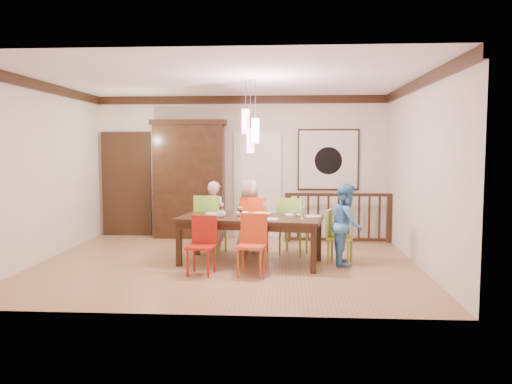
# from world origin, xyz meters

# --- Properties ---
(floor) EXTENTS (6.00, 6.00, 0.00)m
(floor) POSITION_xyz_m (0.00, 0.00, 0.00)
(floor) COLOR olive
(floor) RESTS_ON ground
(ceiling) EXTENTS (6.00, 6.00, 0.00)m
(ceiling) POSITION_xyz_m (0.00, 0.00, 2.90)
(ceiling) COLOR white
(ceiling) RESTS_ON wall_back
(wall_back) EXTENTS (6.00, 0.00, 6.00)m
(wall_back) POSITION_xyz_m (0.00, 2.50, 1.45)
(wall_back) COLOR beige
(wall_back) RESTS_ON floor
(wall_left) EXTENTS (0.00, 5.00, 5.00)m
(wall_left) POSITION_xyz_m (-3.00, 0.00, 1.45)
(wall_left) COLOR beige
(wall_left) RESTS_ON floor
(wall_right) EXTENTS (0.00, 5.00, 5.00)m
(wall_right) POSITION_xyz_m (3.00, 0.00, 1.45)
(wall_right) COLOR beige
(wall_right) RESTS_ON floor
(crown_molding) EXTENTS (6.00, 5.00, 0.16)m
(crown_molding) POSITION_xyz_m (0.00, 0.00, 2.82)
(crown_molding) COLOR black
(crown_molding) RESTS_ON wall_back
(panel_door) EXTENTS (1.04, 0.07, 2.24)m
(panel_door) POSITION_xyz_m (-2.40, 2.45, 1.05)
(panel_door) COLOR black
(panel_door) RESTS_ON wall_back
(white_doorway) EXTENTS (0.97, 0.05, 2.22)m
(white_doorway) POSITION_xyz_m (0.35, 2.46, 1.05)
(white_doorway) COLOR silver
(white_doorway) RESTS_ON wall_back
(painting) EXTENTS (1.25, 0.06, 1.25)m
(painting) POSITION_xyz_m (1.80, 2.46, 1.60)
(painting) COLOR black
(painting) RESTS_ON wall_back
(pendant_cluster) EXTENTS (0.27, 0.21, 1.14)m
(pendant_cluster) POSITION_xyz_m (0.38, 0.00, 2.11)
(pendant_cluster) COLOR #F94A77
(pendant_cluster) RESTS_ON ceiling
(dining_table) EXTENTS (2.38, 1.36, 0.75)m
(dining_table) POSITION_xyz_m (0.38, 0.00, 0.67)
(dining_table) COLOR black
(dining_table) RESTS_ON floor
(chair_far_left) EXTENTS (0.58, 0.58, 1.02)m
(chair_far_left) POSITION_xyz_m (-0.36, 0.77, 0.59)
(chair_far_left) COLOR #84CE3C
(chair_far_left) RESTS_ON floor
(chair_far_mid) EXTENTS (0.51, 0.51, 1.00)m
(chair_far_mid) POSITION_xyz_m (0.41, 0.75, 0.57)
(chair_far_mid) COLOR #E94211
(chair_far_mid) RESTS_ON floor
(chair_far_right) EXTENTS (0.58, 0.58, 1.00)m
(chair_far_right) POSITION_xyz_m (1.07, 0.73, 0.57)
(chair_far_right) COLOR #77BB37
(chair_far_right) RESTS_ON floor
(chair_near_left) EXTENTS (0.43, 0.43, 0.84)m
(chair_near_left) POSITION_xyz_m (-0.28, -0.76, 0.48)
(chair_near_left) COLOR #9C170E
(chair_near_left) RESTS_ON floor
(chair_near_mid) EXTENTS (0.45, 0.45, 0.88)m
(chair_near_mid) POSITION_xyz_m (0.45, -0.75, 0.50)
(chair_near_mid) COLOR #BD4217
(chair_near_mid) RESTS_ON floor
(chair_end_right) EXTENTS (0.48, 0.48, 0.86)m
(chair_end_right) POSITION_xyz_m (1.81, 0.08, 0.49)
(chair_end_right) COLOR #8CA424
(chair_end_right) RESTS_ON floor
(china_hutch) EXTENTS (1.52, 0.46, 2.41)m
(china_hutch) POSITION_xyz_m (-1.04, 2.30, 1.21)
(china_hutch) COLOR black
(china_hutch) RESTS_ON floor
(balustrade) EXTENTS (2.10, 0.12, 0.96)m
(balustrade) POSITION_xyz_m (1.97, 1.95, 0.50)
(balustrade) COLOR black
(balustrade) RESTS_ON floor
(person_far_left) EXTENTS (0.54, 0.47, 1.26)m
(person_far_left) POSITION_xyz_m (-0.31, 0.79, 0.63)
(person_far_left) COLOR #F3B9C5
(person_far_left) RESTS_ON floor
(person_far_mid) EXTENTS (0.71, 0.56, 1.29)m
(person_far_mid) POSITION_xyz_m (0.31, 0.87, 0.65)
(person_far_mid) COLOR beige
(person_far_mid) RESTS_ON floor
(person_end_right) EXTENTS (0.52, 0.65, 1.28)m
(person_end_right) POSITION_xyz_m (1.90, 0.04, 0.64)
(person_end_right) COLOR #478EC7
(person_end_right) RESTS_ON floor
(serving_bowl) EXTENTS (0.38, 0.38, 0.07)m
(serving_bowl) POSITION_xyz_m (0.56, -0.08, 0.79)
(serving_bowl) COLOR gold
(serving_bowl) RESTS_ON dining_table
(small_bowl) EXTENTS (0.26, 0.26, 0.07)m
(small_bowl) POSITION_xyz_m (0.25, 0.04, 0.78)
(small_bowl) COLOR white
(small_bowl) RESTS_ON dining_table
(cup_left) EXTENTS (0.16, 0.16, 0.10)m
(cup_left) POSITION_xyz_m (-0.06, -0.14, 0.80)
(cup_left) COLOR silver
(cup_left) RESTS_ON dining_table
(cup_right) EXTENTS (0.09, 0.09, 0.08)m
(cup_right) POSITION_xyz_m (1.08, 0.09, 0.79)
(cup_right) COLOR silver
(cup_right) RESTS_ON dining_table
(plate_far_left) EXTENTS (0.26, 0.26, 0.01)m
(plate_far_left) POSITION_xyz_m (-0.26, 0.29, 0.76)
(plate_far_left) COLOR white
(plate_far_left) RESTS_ON dining_table
(plate_far_mid) EXTENTS (0.26, 0.26, 0.01)m
(plate_far_mid) POSITION_xyz_m (0.45, 0.30, 0.76)
(plate_far_mid) COLOR white
(plate_far_mid) RESTS_ON dining_table
(plate_far_right) EXTENTS (0.26, 0.26, 0.01)m
(plate_far_right) POSITION_xyz_m (1.06, 0.24, 0.76)
(plate_far_right) COLOR white
(plate_far_right) RESTS_ON dining_table
(plate_near_left) EXTENTS (0.26, 0.26, 0.01)m
(plate_near_left) POSITION_xyz_m (-0.25, -0.28, 0.76)
(plate_near_left) COLOR white
(plate_near_left) RESTS_ON dining_table
(plate_near_mid) EXTENTS (0.26, 0.26, 0.01)m
(plate_near_mid) POSITION_xyz_m (0.71, -0.31, 0.76)
(plate_near_mid) COLOR white
(plate_near_mid) RESTS_ON dining_table
(plate_end_right) EXTENTS (0.26, 0.26, 0.01)m
(plate_end_right) POSITION_xyz_m (1.37, 0.06, 0.76)
(plate_end_right) COLOR white
(plate_end_right) RESTS_ON dining_table
(wine_glass_a) EXTENTS (0.08, 0.08, 0.19)m
(wine_glass_a) POSITION_xyz_m (-0.10, 0.17, 0.84)
(wine_glass_a) COLOR #590C19
(wine_glass_a) RESTS_ON dining_table
(wine_glass_b) EXTENTS (0.08, 0.08, 0.19)m
(wine_glass_b) POSITION_xyz_m (0.60, 0.23, 0.84)
(wine_glass_b) COLOR silver
(wine_glass_b) RESTS_ON dining_table
(wine_glass_c) EXTENTS (0.08, 0.08, 0.19)m
(wine_glass_c) POSITION_xyz_m (0.25, -0.28, 0.84)
(wine_glass_c) COLOR #590C19
(wine_glass_c) RESTS_ON dining_table
(wine_glass_d) EXTENTS (0.08, 0.08, 0.19)m
(wine_glass_d) POSITION_xyz_m (1.19, -0.20, 0.84)
(wine_glass_d) COLOR silver
(wine_glass_d) RESTS_ON dining_table
(napkin) EXTENTS (0.18, 0.14, 0.01)m
(napkin) POSITION_xyz_m (0.34, -0.34, 0.76)
(napkin) COLOR #D83359
(napkin) RESTS_ON dining_table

